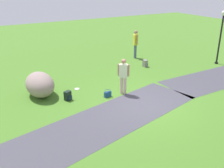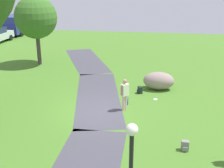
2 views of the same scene
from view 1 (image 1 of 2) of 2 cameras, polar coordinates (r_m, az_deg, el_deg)
name	(u,v)px [view 1 (image 1 of 2)]	position (r m, az deg, el deg)	size (l,w,h in m)	color
ground_plane	(146,104)	(10.83, 7.52, -4.44)	(48.00, 48.00, 0.00)	#477827
footpath_segment_mid	(110,119)	(9.67, -0.48, -7.64)	(8.32, 4.07, 0.01)	#43414B
lamp_post	(221,31)	(16.78, 22.86, 10.59)	(0.28, 0.28, 3.15)	black
lawn_boulder	(40,84)	(11.78, -15.56, -0.09)	(1.21, 1.84, 1.05)	gray
woman_with_handbag	(123,74)	(11.39, 2.52, 2.21)	(0.43, 0.42, 1.62)	beige
man_near_boulder	(136,42)	(16.97, 5.19, 9.18)	(0.35, 0.49, 1.81)	#475678
handbag_on_grass	(108,94)	(11.35, -0.96, -2.18)	(0.33, 0.29, 0.31)	navy
backpack_by_boulder	(68,96)	(11.20, -9.67, -2.56)	(0.34, 0.34, 0.40)	black
spare_backpack_on_lawn	(145,63)	(15.48, 7.31, 4.51)	(0.27, 0.29, 0.40)	gray
frisbee_on_grass	(77,89)	(12.31, -7.72, -1.07)	(0.22, 0.22, 0.02)	white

